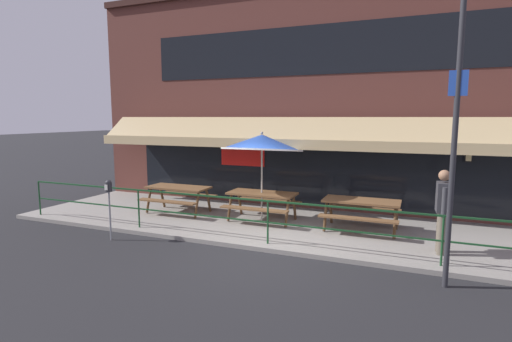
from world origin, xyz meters
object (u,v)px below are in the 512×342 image
object	(u,v)px
patio_umbrella_centre	(262,143)
picnic_table_left	(178,192)
picnic_table_centre	(262,198)
parking_meter_near	(109,192)
picnic_table_right	(361,206)
pedestrian_walking	(442,207)
street_sign_pole	(454,145)

from	to	relation	value
patio_umbrella_centre	picnic_table_left	bearing A→B (deg)	-179.07
picnic_table_centre	parking_meter_near	distance (m)	3.83
picnic_table_right	parking_meter_near	world-z (taller)	parking_meter_near
picnic_table_left	patio_umbrella_centre	xyz separation A→B (m)	(2.57, 0.04, 1.47)
picnic_table_centre	parking_meter_near	xyz separation A→B (m)	(-2.76, -2.63, 0.44)
picnic_table_right	patio_umbrella_centre	bearing A→B (deg)	-178.99
patio_umbrella_centre	pedestrian_walking	world-z (taller)	patio_umbrella_centre
patio_umbrella_centre	street_sign_pole	world-z (taller)	street_sign_pole
picnic_table_right	pedestrian_walking	xyz separation A→B (m)	(1.72, -1.04, 0.35)
picnic_table_right	patio_umbrella_centre	size ratio (longest dim) A/B	0.75
picnic_table_right	pedestrian_walking	world-z (taller)	pedestrian_walking
picnic_table_left	picnic_table_right	distance (m)	5.14
picnic_table_right	street_sign_pole	world-z (taller)	street_sign_pole
picnic_table_left	street_sign_pole	size ratio (longest dim) A/B	0.38
picnic_table_left	picnic_table_centre	xyz separation A→B (m)	(2.57, 0.07, 0.00)
picnic_table_left	pedestrian_walking	size ratio (longest dim) A/B	1.05
patio_umbrella_centre	parking_meter_near	size ratio (longest dim) A/B	1.68
pedestrian_walking	picnic_table_right	bearing A→B (deg)	148.87
picnic_table_centre	parking_meter_near	world-z (taller)	parking_meter_near
patio_umbrella_centre	picnic_table_centre	bearing A→B (deg)	90.00
patio_umbrella_centre	street_sign_pole	bearing A→B (deg)	-30.03
picnic_table_right	patio_umbrella_centre	world-z (taller)	patio_umbrella_centre
street_sign_pole	parking_meter_near	bearing A→B (deg)	-179.14
pedestrian_walking	parking_meter_near	bearing A→B (deg)	-167.13
picnic_table_centre	pedestrian_walking	size ratio (longest dim) A/B	1.05
picnic_table_left	patio_umbrella_centre	bearing A→B (deg)	0.93
picnic_table_left	pedestrian_walking	xyz separation A→B (m)	(6.85, -0.95, 0.35)
picnic_table_centre	pedestrian_walking	distance (m)	4.42
patio_umbrella_centre	street_sign_pole	xyz separation A→B (m)	(4.31, -2.49, 0.22)
patio_umbrella_centre	parking_meter_near	world-z (taller)	patio_umbrella_centre
picnic_table_right	pedestrian_walking	size ratio (longest dim) A/B	1.05
picnic_table_centre	patio_umbrella_centre	xyz separation A→B (m)	(-0.00, -0.03, 1.47)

